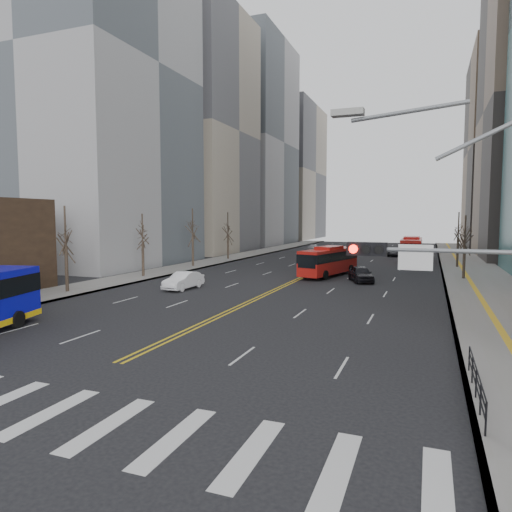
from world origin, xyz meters
TOP-DOWN VIEW (x-y plane):
  - ground at (0.00, 0.00)m, footprint 220.00×220.00m
  - sidewalk_right at (17.50, 45.00)m, footprint 7.00×130.00m
  - sidewalk_left at (-16.50, 45.00)m, footprint 5.00×130.00m
  - crosswalk at (0.00, 0.00)m, footprint 26.70×4.00m
  - centerline at (0.00, 55.00)m, footprint 0.55×100.00m
  - office_towers at (0.12, 68.51)m, footprint 83.00×134.00m
  - signal_mast at (13.77, 2.00)m, footprint 5.37×0.37m
  - pedestrian_railing at (14.30, 6.00)m, footprint 0.06×6.06m
  - street_trees at (-7.18, 34.55)m, footprint 35.20×47.20m
  - red_bus_near at (2.39, 38.20)m, footprint 4.75×10.50m
  - red_bus_far at (10.25, 57.62)m, footprint 3.00×11.68m
  - car_white at (-7.85, 24.39)m, footprint 1.88×4.77m
  - car_dark_mid at (6.33, 34.78)m, footprint 3.43×5.00m
  - car_silver at (-8.33, 74.46)m, footprint 1.97×4.31m
  - car_dark_far at (7.41, 67.11)m, footprint 2.50×4.50m

SIDE VIEW (x-z plane):
  - ground at x=0.00m, z-range 0.00..0.00m
  - crosswalk at x=0.00m, z-range 0.00..0.01m
  - centerline at x=0.00m, z-range 0.00..0.01m
  - sidewalk_right at x=17.50m, z-range 0.00..0.15m
  - sidewalk_left at x=-16.50m, z-range 0.00..0.15m
  - car_dark_far at x=7.41m, z-range 0.00..1.19m
  - car_silver at x=-8.33m, z-range 0.00..1.22m
  - car_white at x=-7.85m, z-range 0.00..1.54m
  - car_dark_mid at x=6.33m, z-range 0.00..1.58m
  - pedestrian_railing at x=14.30m, z-range 0.31..1.33m
  - red_bus_near at x=2.39m, z-range 0.19..3.46m
  - red_bus_far at x=10.25m, z-range 0.20..3.89m
  - signal_mast at x=13.77m, z-range 0.16..9.55m
  - street_trees at x=-7.18m, z-range 1.07..8.67m
  - office_towers at x=0.12m, z-range -5.08..52.92m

